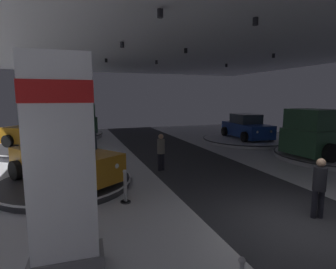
# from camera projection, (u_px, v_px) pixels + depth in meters

# --- Properties ---
(ground) EXTENTS (24.00, 44.00, 0.06)m
(ground) POSITION_uv_depth(u_px,v_px,m) (310.00, 230.00, 6.26)
(ground) COLOR silver
(brand_sign_pylon) EXTENTS (1.29, 0.70, 3.84)m
(brand_sign_pylon) POSITION_uv_depth(u_px,v_px,m) (62.00, 164.00, 4.49)
(brand_sign_pylon) COLOR slate
(brand_sign_pylon) RESTS_ON ground
(display_platform_deep_left) EXTENTS (5.68, 5.68, 0.31)m
(display_platform_deep_left) POSITION_uv_depth(u_px,v_px,m) (65.00, 136.00, 20.28)
(display_platform_deep_left) COLOR #B7B7BC
(display_platform_deep_left) RESTS_ON ground
(pickup_truck_deep_left) EXTENTS (4.73, 5.57, 2.30)m
(pickup_truck_deep_left) POSITION_uv_depth(u_px,v_px,m) (67.00, 122.00, 19.94)
(pickup_truck_deep_left) COLOR #2D5638
(pickup_truck_deep_left) RESTS_ON display_platform_deep_left
(display_platform_far_left) EXTENTS (5.52, 5.52, 0.36)m
(display_platform_far_left) POSITION_uv_depth(u_px,v_px,m) (43.00, 148.00, 15.21)
(display_platform_far_left) COLOR #333338
(display_platform_far_left) RESTS_ON ground
(display_car_far_left) EXTENTS (4.48, 3.87, 1.71)m
(display_car_far_left) POSITION_uv_depth(u_px,v_px,m) (42.00, 132.00, 15.07)
(display_car_far_left) COLOR #B77519
(display_car_far_left) RESTS_ON display_platform_far_left
(display_platform_mid_right) EXTENTS (5.68, 5.68, 0.26)m
(display_platform_mid_right) POSITION_uv_depth(u_px,v_px,m) (333.00, 156.00, 13.40)
(display_platform_mid_right) COLOR #B7B7BC
(display_platform_mid_right) RESTS_ON ground
(pickup_truck_mid_right) EXTENTS (5.39, 2.85, 2.30)m
(pickup_truck_mid_right) POSITION_uv_depth(u_px,v_px,m) (331.00, 136.00, 13.13)
(pickup_truck_mid_right) COLOR #2D5638
(pickup_truck_mid_right) RESTS_ON display_platform_mid_right
(display_platform_mid_left) EXTENTS (4.55, 4.55, 0.25)m
(display_platform_mid_left) POSITION_uv_depth(u_px,v_px,m) (66.00, 183.00, 9.20)
(display_platform_mid_left) COLOR #333338
(display_platform_mid_left) RESTS_ON ground
(display_car_mid_left) EXTENTS (3.86, 4.48, 1.71)m
(display_car_mid_left) POSITION_uv_depth(u_px,v_px,m) (64.00, 158.00, 9.09)
(display_car_mid_left) COLOR #B77519
(display_car_mid_left) RESTS_ON display_platform_mid_left
(display_platform_far_right) EXTENTS (6.10, 6.10, 0.22)m
(display_platform_far_right) POSITION_uv_depth(u_px,v_px,m) (246.00, 139.00, 18.73)
(display_platform_far_right) COLOR silver
(display_platform_far_right) RESTS_ON ground
(display_car_far_right) EXTENTS (2.53, 4.36, 1.71)m
(display_car_far_right) POSITION_uv_depth(u_px,v_px,m) (246.00, 127.00, 18.64)
(display_car_far_right) COLOR navy
(display_car_far_right) RESTS_ON display_platform_far_right
(visitor_walking_near) EXTENTS (0.32, 0.32, 1.59)m
(visitor_walking_near) POSITION_uv_depth(u_px,v_px,m) (319.00, 184.00, 6.73)
(visitor_walking_near) COLOR black
(visitor_walking_near) RESTS_ON ground
(visitor_walking_far) EXTENTS (0.32, 0.32, 1.59)m
(visitor_walking_far) POSITION_uv_depth(u_px,v_px,m) (161.00, 150.00, 11.12)
(visitor_walking_far) COLOR black
(visitor_walking_far) RESTS_ON ground
(stanchion_a) EXTENTS (0.28, 0.28, 1.01)m
(stanchion_a) POSITION_uv_depth(u_px,v_px,m) (126.00, 191.00, 7.79)
(stanchion_a) COLOR #333338
(stanchion_a) RESTS_ON ground
(stanchion_b) EXTENTS (0.28, 0.28, 1.01)m
(stanchion_b) POSITION_uv_depth(u_px,v_px,m) (125.00, 190.00, 7.81)
(stanchion_b) COLOR #333338
(stanchion_b) RESTS_ON ground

